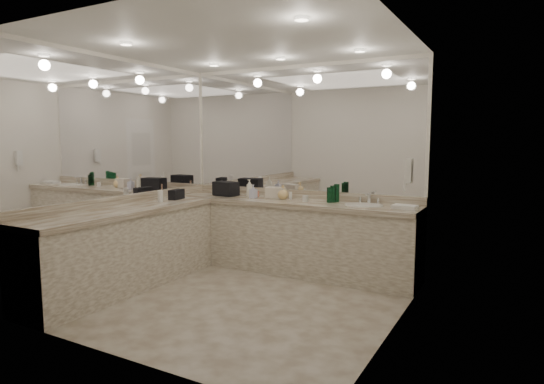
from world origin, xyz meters
The scene contains 34 objects.
floor centered at (0.00, 0.00, 0.00)m, with size 3.20×3.20×0.00m, color #BCB1A1.
ceiling centered at (0.00, 0.00, 2.60)m, with size 3.20×3.20×0.00m, color white.
wall_back centered at (0.00, 1.50, 1.30)m, with size 3.20×0.02×2.60m, color silver.
wall_left centered at (-1.60, 0.00, 1.30)m, with size 0.02×3.00×2.60m, color silver.
wall_right centered at (1.60, 0.00, 1.30)m, with size 0.02×3.00×2.60m, color silver.
vanity_back_base centered at (0.00, 1.20, 0.42)m, with size 3.20×0.60×0.84m, color silver.
vanity_back_top centered at (0.00, 1.19, 0.87)m, with size 3.20×0.64×0.06m, color beige.
vanity_left_base centered at (-1.30, -0.30, 0.42)m, with size 0.60×2.40×0.84m, color silver.
vanity_left_top centered at (-1.29, -0.30, 0.87)m, with size 0.64×2.42×0.06m, color beige.
backsplash_back centered at (0.00, 1.48, 0.95)m, with size 3.20×0.04×0.10m, color beige.
backsplash_left centered at (-1.58, 0.00, 0.95)m, with size 0.04×3.00×0.10m, color beige.
mirror_back centered at (0.00, 1.49, 1.77)m, with size 3.12×0.01×1.55m, color white.
mirror_left centered at (-1.59, 0.00, 1.77)m, with size 0.01×2.92×1.55m, color white.
sink centered at (0.95, 1.20, 0.90)m, with size 0.44×0.44×0.03m, color white.
faucet centered at (0.95, 1.41, 0.97)m, with size 0.24×0.16×0.14m, color silver.
wall_phone centered at (1.56, 0.70, 1.35)m, with size 0.06×0.10×0.24m, color white.
door centered at (1.59, -0.50, 1.05)m, with size 0.02×0.82×2.10m, color white.
black_toiletry_bag centered at (-0.94, 1.17, 0.99)m, with size 0.32×0.20×0.18m, color black.
black_bag_spill centered at (-1.30, 0.59, 0.96)m, with size 0.10×0.23×0.13m, color black.
cream_cosmetic_case centered at (-0.23, 1.26, 0.97)m, with size 0.24×0.15×0.14m, color beige.
hand_towel centered at (1.42, 1.17, 0.92)m, with size 0.26×0.17×0.04m, color white.
lotion_left centered at (-1.30, 0.30, 0.97)m, with size 0.06×0.06×0.15m, color white.
soap_bottle_a centered at (-0.60, 1.22, 1.02)m, with size 0.09×0.09×0.23m, color white.
soap_bottle_b centered at (-0.50, 1.15, 0.99)m, with size 0.08×0.08×0.18m, color silver.
soap_bottle_c centered at (-0.12, 1.24, 0.99)m, with size 0.14×0.14×0.18m, color #E0BC77.
green_bottle_0 centered at (0.57, 1.32, 1.01)m, with size 0.06×0.06×0.22m, color #10522B.
green_bottle_1 centered at (0.52, 1.23, 0.99)m, with size 0.06×0.06×0.18m, color #10522B.
green_bottle_2 centered at (0.54, 1.29, 1.00)m, with size 0.07×0.07×0.20m, color #10522B.
amenity_bottle_0 centered at (0.23, 1.18, 0.94)m, with size 0.05×0.05×0.08m, color white.
amenity_bottle_1 centered at (-1.10, 1.16, 0.96)m, with size 0.04×0.04×0.11m, color #E0B28C.
amenity_bottle_2 centered at (-0.54, 1.32, 0.94)m, with size 0.05×0.05×0.07m, color #E57F66.
amenity_bottle_3 centered at (0.22, 1.16, 0.94)m, with size 0.06×0.06×0.08m, color white.
amenity_bottle_4 centered at (-0.03, 1.27, 0.95)m, with size 0.04×0.04×0.10m, color white.
amenity_bottle_5 centered at (-0.56, 1.30, 0.94)m, with size 0.06×0.06×0.08m, color #E0B28C.
Camera 1 is at (2.52, -3.82, 1.65)m, focal length 30.00 mm.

